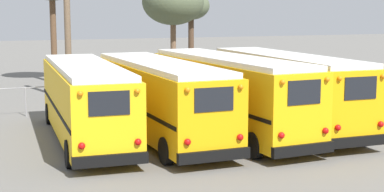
# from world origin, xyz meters

# --- Properties ---
(ground_plane) EXTENTS (160.00, 160.00, 0.00)m
(ground_plane) POSITION_xyz_m (0.00, 0.00, 0.00)
(ground_plane) COLOR #66635E
(school_bus_0) EXTENTS (2.98, 10.72, 3.05)m
(school_bus_0) POSITION_xyz_m (-4.28, 0.28, 1.66)
(school_bus_0) COLOR yellow
(school_bus_0) RESTS_ON ground
(school_bus_1) EXTENTS (2.66, 10.86, 3.10)m
(school_bus_1) POSITION_xyz_m (-1.43, -0.29, 1.68)
(school_bus_1) COLOR #E5A00C
(school_bus_1) RESTS_ON ground
(school_bus_2) EXTENTS (2.96, 10.90, 3.25)m
(school_bus_2) POSITION_xyz_m (1.43, -0.66, 1.76)
(school_bus_2) COLOR #EAAA0F
(school_bus_2) RESTS_ON ground
(school_bus_3) EXTENTS (2.69, 10.73, 3.22)m
(school_bus_3) POSITION_xyz_m (4.28, -0.42, 1.75)
(school_bus_3) COLOR #E5A00C
(school_bus_3) RESTS_ON ground
(utility_pole) EXTENTS (1.80, 0.36, 8.73)m
(utility_pole) POSITION_xyz_m (-3.01, 11.27, 4.47)
(utility_pole) COLOR brown
(utility_pole) RESTS_ON ground
(bare_tree_0) EXTENTS (3.88, 3.88, 7.08)m
(bare_tree_0) POSITION_xyz_m (3.82, 12.62, 5.58)
(bare_tree_0) COLOR brown
(bare_tree_0) RESTS_ON ground
(bare_tree_1) EXTENTS (2.71, 2.71, 6.43)m
(bare_tree_1) POSITION_xyz_m (7.13, 17.97, 5.26)
(bare_tree_1) COLOR #473323
(bare_tree_1) RESTS_ON ground
(fence_line) EXTENTS (16.62, 0.06, 1.42)m
(fence_line) POSITION_xyz_m (-0.00, 6.69, 0.98)
(fence_line) COLOR #939399
(fence_line) RESTS_ON ground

